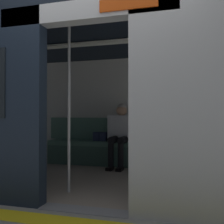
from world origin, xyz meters
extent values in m
plane|color=gray|center=(0.00, 0.00, 0.00)|extent=(60.00, 60.00, 0.00)
cube|color=yellow|center=(0.00, 0.30, 0.00)|extent=(8.00, 0.24, 0.01)
cube|color=silver|center=(-0.94, 0.02, 1.06)|extent=(0.94, 0.12, 2.11)
cube|color=black|center=(-0.94, 0.03, 1.31)|extent=(0.52, 0.02, 0.55)
cube|color=silver|center=(0.00, 0.00, 2.01)|extent=(1.88, 0.16, 0.20)
cube|color=#BF3F0C|center=(-0.47, 0.09, 2.01)|extent=(0.56, 0.02, 0.12)
cube|color=black|center=(0.00, -1.32, 2.17)|extent=(6.40, 2.79, 0.12)
cube|color=gray|center=(0.00, -1.32, 0.00)|extent=(6.08, 2.63, 0.01)
cube|color=silver|center=(0.00, -2.63, 1.06)|extent=(6.08, 0.10, 2.11)
cube|color=#4C7566|center=(0.00, -2.57, 0.69)|extent=(3.52, 0.06, 0.45)
cube|color=white|center=(0.00, -1.32, 2.08)|extent=(4.48, 0.16, 0.03)
cube|color=gray|center=(0.00, 0.00, 0.01)|extent=(0.94, 0.19, 0.01)
cube|color=#4C7566|center=(0.00, -2.35, 0.42)|extent=(3.23, 0.44, 0.09)
cube|color=#39574C|center=(0.00, -2.15, 0.19)|extent=(3.23, 0.04, 0.37)
cube|color=silver|center=(0.15, -2.33, 0.71)|extent=(0.39, 0.24, 0.50)
sphere|color=tan|center=(0.15, -2.33, 1.06)|extent=(0.21, 0.21, 0.21)
sphere|color=#B2ADA8|center=(0.15, -2.34, 1.09)|extent=(0.19, 0.19, 0.19)
cylinder|color=silver|center=(-0.09, -2.29, 0.74)|extent=(0.08, 0.08, 0.44)
cylinder|color=silver|center=(0.38, -2.31, 0.74)|extent=(0.08, 0.08, 0.44)
cylinder|color=black|center=(0.06, -2.13, 0.51)|extent=(0.15, 0.41, 0.14)
cylinder|color=black|center=(0.24, -2.13, 0.51)|extent=(0.15, 0.41, 0.14)
cylinder|color=black|center=(0.07, -1.93, 0.25)|extent=(0.10, 0.10, 0.42)
cylinder|color=black|center=(0.25, -1.93, 0.25)|extent=(0.10, 0.10, 0.42)
cube|color=black|center=(0.08, -1.88, 0.03)|extent=(0.11, 0.22, 0.06)
cube|color=black|center=(0.26, -1.88, 0.03)|extent=(0.11, 0.22, 0.06)
cube|color=#262D4C|center=(0.58, -2.34, 0.55)|extent=(0.26, 0.14, 0.17)
cube|color=#1A2035|center=(0.58, -2.27, 0.54)|extent=(0.02, 0.01, 0.14)
cube|color=#26598C|center=(-0.22, -2.31, 0.48)|extent=(0.17, 0.23, 0.03)
cylinder|color=silver|center=(0.41, -0.52, 1.05)|extent=(0.04, 0.04, 2.09)
cylinder|color=silver|center=(-0.41, -0.57, 1.05)|extent=(0.04, 0.04, 2.09)
camera|label=1|loc=(-0.94, 2.40, 0.96)|focal=40.68mm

